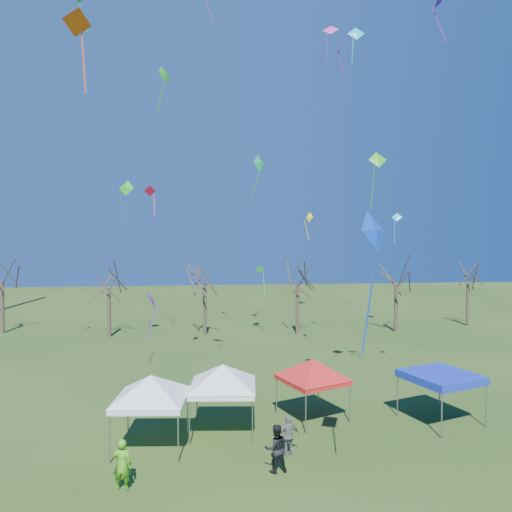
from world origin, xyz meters
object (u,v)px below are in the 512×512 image
at_px(tree_5, 468,268).
at_px(tent_white_mid, 223,369).
at_px(tree_0, 2,263).
at_px(person_green, 122,464).
at_px(tree_1, 109,271).
at_px(tent_blue, 441,377).
at_px(person_grey, 288,436).
at_px(tree_3, 298,267).
at_px(tent_red, 313,363).
at_px(person_dark, 276,448).
at_px(tree_2, 205,265).
at_px(tent_white_west, 151,380).
at_px(tree_4, 396,267).

xyz_separation_m(tree_5, tent_white_mid, (-25.25, -22.60, -2.90)).
relative_size(tree_0, tent_white_mid, 2.13).
bearing_deg(person_green, tree_1, -69.82).
bearing_deg(tree_5, tent_blue, -123.68).
relative_size(tree_1, person_grey, 4.67).
relative_size(tree_3, tent_red, 2.25).
bearing_deg(tent_red, tree_5, 45.87).
xyz_separation_m(tree_5, person_dark, (-23.45, -26.30, -4.85)).
bearing_deg(tree_2, tent_blue, -62.13).
bearing_deg(tent_white_mid, tree_1, 113.56).
distance_m(tent_white_mid, tent_red, 4.43).
bearing_deg(person_green, tree_5, -129.27).
bearing_deg(person_green, tree_2, -88.53).
bearing_deg(tree_0, tent_red, -44.11).
relative_size(tree_2, person_green, 4.67).
height_order(tent_white_west, person_grey, tent_white_west).
relative_size(tree_0, tent_white_west, 2.14).
height_order(tree_5, tent_white_west, tree_5).
relative_size(tree_4, tree_5, 1.06).
xyz_separation_m(tree_3, tree_4, (9.32, -0.04, -0.02)).
height_order(tree_4, person_grey, tree_4).
bearing_deg(tree_0, person_green, -60.89).
xyz_separation_m(tree_2, tree_5, (26.09, 1.69, -0.56)).
distance_m(tree_0, tent_white_west, 30.21).
relative_size(tree_4, tent_blue, 2.14).
xyz_separation_m(tree_2, tent_blue, (11.05, -20.88, -4.17)).
xyz_separation_m(tree_1, tent_blue, (19.44, -21.15, -3.68)).
height_order(tree_0, person_dark, tree_0).
bearing_deg(tent_white_mid, tent_blue, 0.18).
bearing_deg(tent_red, person_dark, -117.98).
distance_m(person_dark, person_green, 5.44).
bearing_deg(tent_white_mid, tent_red, 13.27).
distance_m(tree_2, tent_white_west, 22.51).
bearing_deg(person_dark, tree_0, -62.40).
bearing_deg(tree_1, tree_4, -1.42).
height_order(tree_5, person_dark, tree_5).
bearing_deg(tree_5, tree_1, -177.65).
xyz_separation_m(tree_2, tent_white_west, (-2.14, -22.14, -3.48)).
distance_m(tent_red, tent_blue, 6.01).
relative_size(tent_white_west, tent_white_mid, 0.99).
distance_m(tree_2, person_grey, 24.31).
bearing_deg(tent_blue, tree_2, 117.87).
height_order(person_dark, person_green, person_dark).
bearing_deg(tent_white_west, tent_blue, 5.44).
relative_size(tree_1, tent_white_mid, 1.91).
bearing_deg(tent_blue, tent_white_mid, -179.82).
relative_size(tree_4, person_green, 4.50).
distance_m(tree_5, person_dark, 35.56).
bearing_deg(tree_4, tree_0, 174.66).
distance_m(tree_0, tree_3, 27.09).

